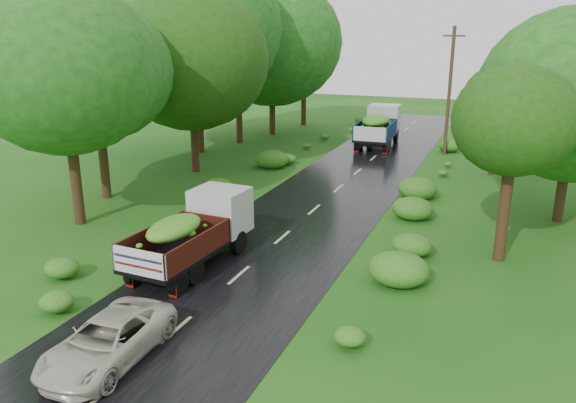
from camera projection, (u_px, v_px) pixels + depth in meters
The scene contains 10 objects.
ground at pixel (176, 330), 15.99m from camera, with size 120.00×120.00×0.00m, color #10490F.
road at pixel (251, 265), 20.43m from camera, with size 6.50×80.00×0.02m, color black.
road_lines at pixel (262, 254), 21.31m from camera, with size 0.12×69.60×0.00m.
truck_near at pixel (195, 229), 20.10m from camera, with size 2.35×5.84×2.41m.
truck_far at pixel (379, 125), 40.92m from camera, with size 2.58×6.65×2.76m.
car at pixel (108, 340), 14.35m from camera, with size 1.91×4.13×1.15m, color beige.
utility_pole at pixel (449, 90), 37.16m from camera, with size 1.44×0.53×8.45m.
trees_left at pixel (211, 49), 35.90m from camera, with size 7.08×32.45×10.52m.
trees_right at pixel (543, 92), 28.96m from camera, with size 6.58×30.03×7.40m.
shrubs at pixel (327, 192), 28.32m from camera, with size 11.90×44.00×0.70m.
Camera 1 is at (8.21, -12.02, 8.21)m, focal length 35.00 mm.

